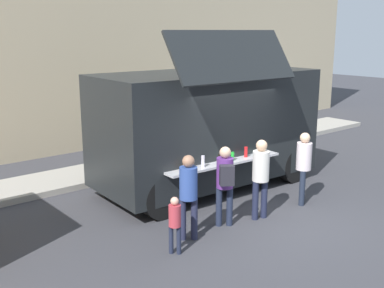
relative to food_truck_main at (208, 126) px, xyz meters
name	(u,v)px	position (x,y,z in m)	size (l,w,h in m)	color
ground_plane	(268,214)	(-0.20, -2.19, -1.57)	(60.00, 60.00, 0.00)	#38383D
curb_strip	(9,191)	(-4.00, 2.62, -1.49)	(28.00, 1.60, 0.15)	#9E998E
food_truck_main	(208,126)	(0.00, 0.00, 0.00)	(5.55, 3.17, 3.82)	black
trash_bin	(256,131)	(4.24, 2.32, -1.10)	(0.60, 0.60, 0.94)	#2C6538
customer_front_ordering	(261,172)	(-0.50, -2.21, -0.56)	(0.35, 0.34, 1.68)	#1D2139
customer_mid_with_backpack	(225,179)	(-1.34, -2.04, -0.57)	(0.47, 0.52, 1.63)	#1E253A
customer_rear_waiting	(188,190)	(-2.28, -2.05, -0.59)	(0.33, 0.33, 1.63)	#20233A
customer_extra_browsing	(304,162)	(0.88, -2.23, -0.59)	(0.33, 0.33, 1.64)	#1E2536
child_near_queue	(175,220)	(-2.83, -2.36, -0.94)	(0.21, 0.21, 1.05)	#1D2236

